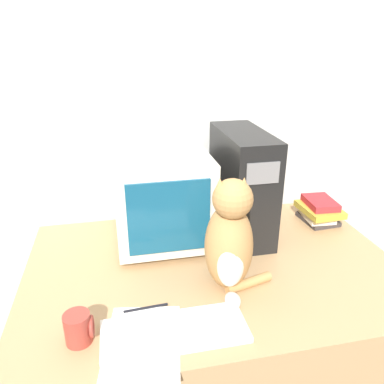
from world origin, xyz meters
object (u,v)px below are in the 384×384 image
(crt_monitor, at_px, (162,198))
(book_stack, at_px, (319,211))
(keyboard, at_px, (175,331))
(computer_tower, at_px, (242,184))
(cat, at_px, (230,241))
(mug, at_px, (79,328))
(pen, at_px, (146,308))

(crt_monitor, relative_size, book_stack, 1.93)
(keyboard, xyz_separation_m, book_stack, (0.77, 0.57, 0.05))
(computer_tower, relative_size, cat, 1.09)
(crt_monitor, bearing_deg, mug, -121.01)
(keyboard, relative_size, book_stack, 2.09)
(cat, relative_size, mug, 4.42)
(computer_tower, bearing_deg, cat, -114.01)
(crt_monitor, distance_m, cat, 0.40)
(keyboard, height_order, pen, keyboard)
(book_stack, height_order, pen, book_stack)
(pen, bearing_deg, mug, -153.77)
(mug, bearing_deg, crt_monitor, 58.99)
(computer_tower, distance_m, book_stack, 0.42)
(pen, bearing_deg, cat, 11.24)
(crt_monitor, xyz_separation_m, book_stack, (0.73, 0.02, -0.14))
(computer_tower, relative_size, keyboard, 1.06)
(mug, bearing_deg, pen, 26.23)
(pen, bearing_deg, keyboard, -59.48)
(keyboard, distance_m, mug, 0.27)
(crt_monitor, xyz_separation_m, computer_tower, (0.34, 0.02, 0.03))
(keyboard, relative_size, mug, 4.55)
(cat, xyz_separation_m, mug, (-0.49, -0.15, -0.14))
(keyboard, bearing_deg, crt_monitor, 85.58)
(book_stack, relative_size, mug, 2.18)
(crt_monitor, height_order, computer_tower, computer_tower)
(keyboard, xyz_separation_m, cat, (0.22, 0.18, 0.17))
(cat, xyz_separation_m, book_stack, (0.56, 0.39, -0.13))
(computer_tower, xyz_separation_m, mug, (-0.65, -0.53, -0.18))
(crt_monitor, bearing_deg, pen, -105.34)
(keyboard, relative_size, cat, 1.03)
(book_stack, distance_m, mug, 1.17)
(cat, bearing_deg, computer_tower, 73.29)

